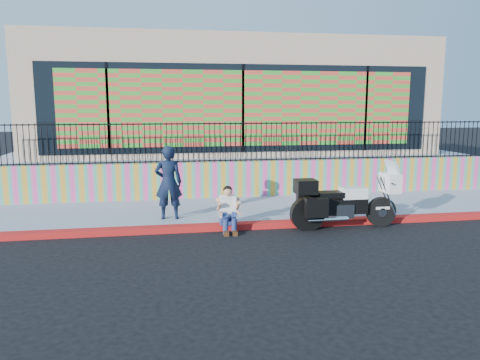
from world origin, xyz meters
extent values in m
plane|color=black|center=(0.00, 0.00, 0.00)|extent=(90.00, 90.00, 0.00)
cube|color=red|center=(0.00, 0.00, 0.07)|extent=(16.00, 0.30, 0.15)
cube|color=#878FA2|center=(0.00, 1.65, 0.07)|extent=(16.00, 3.00, 0.15)
cube|color=#FE4395|center=(0.00, 3.25, 0.70)|extent=(16.00, 0.20, 1.10)
cube|color=#878FA2|center=(0.00, 8.35, 0.62)|extent=(16.00, 10.00, 1.25)
cube|color=tan|center=(0.00, 8.15, 3.25)|extent=(14.00, 8.00, 4.00)
cube|color=black|center=(0.00, 4.13, 2.85)|extent=(12.60, 0.04, 2.80)
cube|color=#E14732|center=(0.00, 4.10, 2.85)|extent=(11.48, 0.02, 2.40)
cylinder|color=black|center=(2.66, -0.35, 0.37)|extent=(0.73, 0.16, 0.73)
cylinder|color=black|center=(0.77, -0.35, 0.37)|extent=(0.73, 0.16, 0.73)
cube|color=black|center=(1.72, -0.35, 0.56)|extent=(1.06, 0.31, 0.38)
cube|color=silver|center=(1.66, -0.35, 0.45)|extent=(0.45, 0.38, 0.33)
cube|color=white|center=(1.92, -0.35, 0.87)|extent=(0.61, 0.36, 0.27)
cube|color=black|center=(1.33, -0.35, 0.85)|extent=(0.61, 0.38, 0.13)
cube|color=white|center=(2.86, -0.35, 1.09)|extent=(0.33, 0.58, 0.47)
cube|color=silver|center=(2.91, -0.35, 1.45)|extent=(0.20, 0.51, 0.38)
cube|color=black|center=(0.71, -0.35, 1.06)|extent=(0.49, 0.47, 0.33)
cube|color=black|center=(0.88, -0.68, 0.61)|extent=(0.53, 0.20, 0.45)
cube|color=black|center=(0.88, -0.02, 0.61)|extent=(0.53, 0.20, 0.45)
cube|color=white|center=(2.66, -0.35, 0.48)|extent=(0.36, 0.18, 0.07)
imported|color=black|center=(-2.48, 0.73, 1.07)|extent=(0.68, 0.46, 1.83)
cube|color=navy|center=(-1.11, -0.05, 0.24)|extent=(0.36, 0.28, 0.18)
cube|color=white|center=(-1.11, -0.09, 0.59)|extent=(0.38, 0.27, 0.54)
sphere|color=tan|center=(-1.11, -0.13, 0.95)|extent=(0.21, 0.21, 0.21)
cube|color=#472814|center=(-1.21, -0.49, 0.05)|extent=(0.11, 0.26, 0.10)
cube|color=#472814|center=(-1.01, -0.49, 0.05)|extent=(0.11, 0.26, 0.10)
camera|label=1|loc=(-2.66, -10.82, 2.97)|focal=35.00mm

